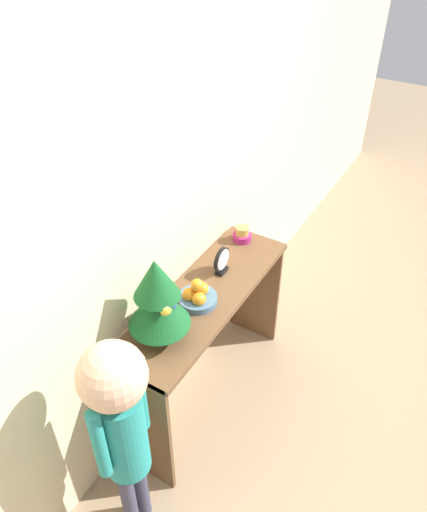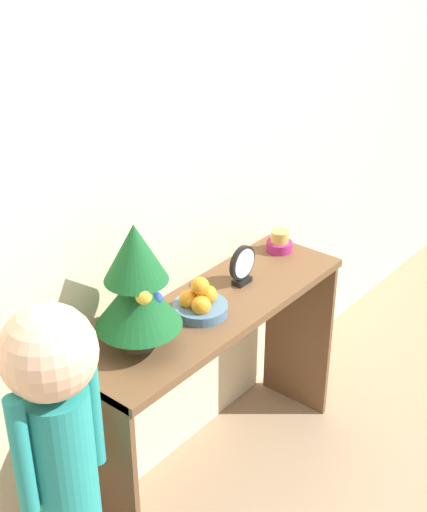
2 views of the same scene
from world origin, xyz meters
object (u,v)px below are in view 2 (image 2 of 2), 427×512
mini_tree (137,285)px  child_figure (58,427)px  desk_clock (243,265)px  singing_bowl (279,242)px  fruit_bowl (200,303)px

mini_tree → child_figure: mini_tree is taller
mini_tree → desk_clock: bearing=-1.4°
singing_bowl → child_figure: size_ratio=0.09×
mini_tree → fruit_bowl: 0.32m
desk_clock → mini_tree: bearing=178.6°
fruit_bowl → singing_bowl: (0.56, 0.06, -0.00)m
singing_bowl → desk_clock: bearing=-171.7°
desk_clock → child_figure: bearing=-172.9°
fruit_bowl → child_figure: child_figure is taller
child_figure → singing_bowl: bearing=7.4°
fruit_bowl → desk_clock: bearing=2.9°
mini_tree → child_figure: size_ratio=0.36×
mini_tree → desk_clock: mini_tree is taller
singing_bowl → fruit_bowl: bearing=-174.2°
fruit_bowl → child_figure: 0.72m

